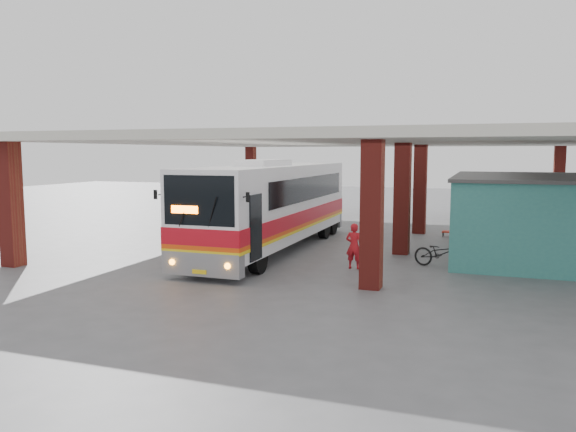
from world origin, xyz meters
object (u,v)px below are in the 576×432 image
(coach_bus, at_px, (273,205))
(red_chair, at_px, (450,229))
(pedestrian, at_px, (354,246))
(motorcycle, at_px, (441,253))

(coach_bus, xyz_separation_m, red_chair, (6.57, 6.14, -1.44))
(pedestrian, bearing_deg, red_chair, -104.58)
(coach_bus, relative_size, pedestrian, 8.07)
(coach_bus, distance_m, red_chair, 9.11)
(red_chair, bearing_deg, motorcycle, -85.25)
(pedestrian, bearing_deg, coach_bus, -30.50)
(pedestrian, distance_m, red_chair, 9.07)
(motorcycle, xyz_separation_m, pedestrian, (-2.80, -1.17, 0.28))
(coach_bus, height_order, red_chair, coach_bus)
(coach_bus, xyz_separation_m, motorcycle, (6.77, -1.36, -1.33))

